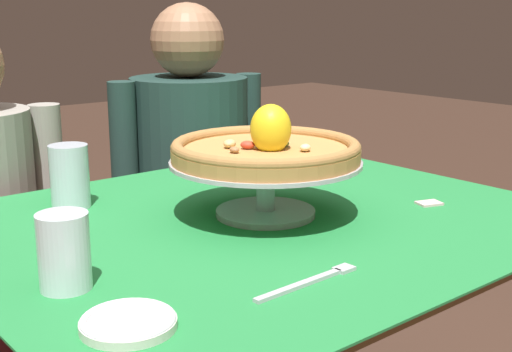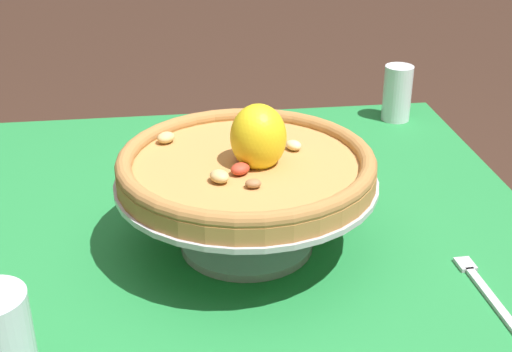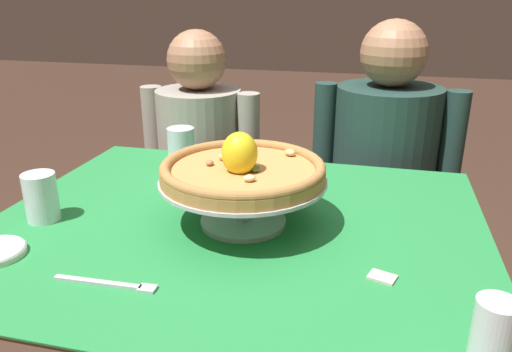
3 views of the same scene
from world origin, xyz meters
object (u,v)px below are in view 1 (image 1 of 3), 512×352
(pizza_stand, at_px, (266,178))
(dinner_fork, at_px, (312,281))
(water_glass_back_left, at_px, (70,179))
(side_plate, at_px, (128,322))
(pizza, at_px, (267,148))
(water_glass_side_left, at_px, (64,256))
(sugar_packet, at_px, (429,203))
(diner_right, at_px, (191,198))

(pizza_stand, relative_size, dinner_fork, 1.87)
(water_glass_back_left, distance_m, side_plate, 0.60)
(pizza, xyz_separation_m, water_glass_side_left, (-0.46, -0.09, -0.09))
(water_glass_back_left, height_order, side_plate, water_glass_back_left)
(side_plate, xyz_separation_m, sugar_packet, (0.78, 0.10, -0.01))
(pizza_stand, relative_size, water_glass_back_left, 2.89)
(side_plate, xyz_separation_m, dinner_fork, (0.29, -0.04, -0.01))
(water_glass_side_left, relative_size, dinner_fork, 0.57)
(water_glass_side_left, bearing_deg, pizza, 10.76)
(pizza, bearing_deg, diner_right, 66.63)
(water_glass_side_left, relative_size, side_plate, 0.91)
(water_glass_side_left, height_order, sugar_packet, water_glass_side_left)
(pizza, height_order, water_glass_side_left, pizza)
(dinner_fork, xyz_separation_m, diner_right, (0.49, 1.04, -0.18))
(water_glass_back_left, xyz_separation_m, sugar_packet, (0.59, -0.46, -0.06))
(pizza_stand, height_order, sugar_packet, pizza_stand)
(pizza, height_order, dinner_fork, pizza)
(water_glass_back_left, xyz_separation_m, side_plate, (-0.19, -0.57, -0.05))
(water_glass_back_left, relative_size, dinner_fork, 0.65)
(pizza_stand, bearing_deg, diner_right, 66.61)
(water_glass_back_left, height_order, diner_right, diner_right)
(pizza, xyz_separation_m, water_glass_back_left, (-0.27, 0.31, -0.08))
(pizza_stand, xyz_separation_m, pizza, (-0.00, -0.00, 0.06))
(dinner_fork, bearing_deg, pizza, 60.79)
(side_plate, bearing_deg, diner_right, 52.10)
(dinner_fork, bearing_deg, water_glass_back_left, 99.52)
(dinner_fork, bearing_deg, sugar_packet, 16.66)
(water_glass_side_left, distance_m, sugar_packet, 0.79)
(water_glass_back_left, bearing_deg, pizza_stand, -48.26)
(water_glass_side_left, bearing_deg, pizza_stand, 10.88)
(side_plate, relative_size, dinner_fork, 0.62)
(side_plate, bearing_deg, dinner_fork, -8.31)
(diner_right, bearing_deg, side_plate, -127.90)
(water_glass_side_left, distance_m, side_plate, 0.18)
(water_glass_back_left, distance_m, diner_right, 0.77)
(side_plate, relative_size, diner_right, 0.11)
(pizza, bearing_deg, dinner_fork, -119.21)
(pizza, distance_m, diner_right, 0.86)
(pizza, distance_m, water_glass_back_left, 0.42)
(diner_right, bearing_deg, pizza_stand, -113.39)
(pizza, relative_size, water_glass_back_left, 2.82)
(pizza_stand, bearing_deg, side_plate, -150.18)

